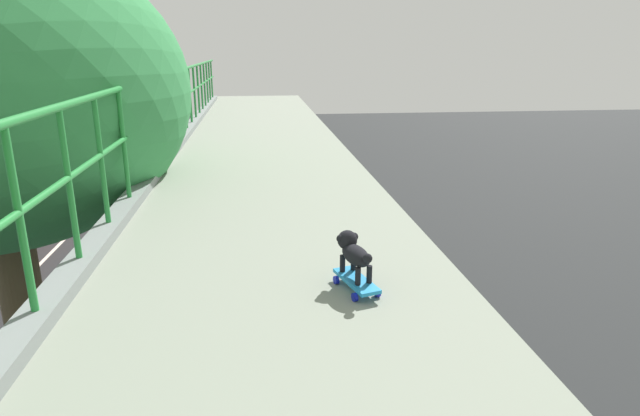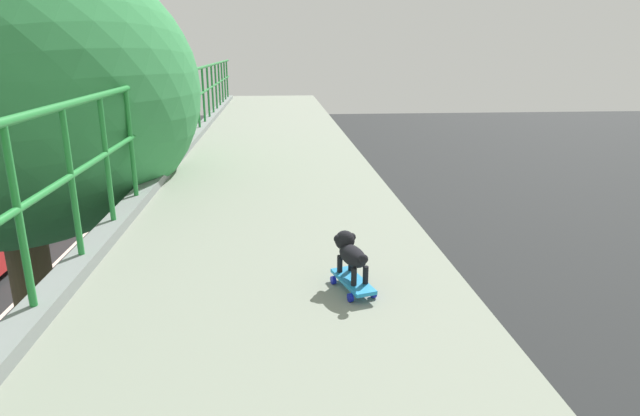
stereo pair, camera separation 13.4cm
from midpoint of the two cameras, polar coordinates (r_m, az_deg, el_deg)
name	(u,v)px [view 1 (the left image)]	position (r m, az deg, el deg)	size (l,w,h in m)	color
toy_skateboard	(356,282)	(3.47, 2.79, -7.89)	(0.27, 0.45, 0.08)	#218ACB
small_dog	(353,251)	(3.46, 2.47, -4.64)	(0.22, 0.40, 0.28)	black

